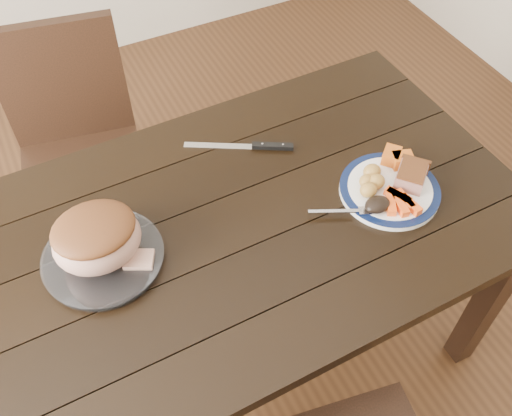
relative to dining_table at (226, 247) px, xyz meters
name	(u,v)px	position (x,y,z in m)	size (l,w,h in m)	color
ground	(234,353)	(0.00, 0.00, -0.66)	(4.00, 4.00, 0.00)	#472B16
dining_table	(226,247)	(0.00, 0.00, 0.00)	(1.62, 0.93, 0.75)	black
chair_far	(78,142)	(-0.24, 0.74, -0.13)	(0.49, 0.50, 0.93)	black
dinner_plate	(389,190)	(0.45, -0.10, 0.10)	(0.27, 0.27, 0.02)	white
plate_rim	(390,188)	(0.45, -0.10, 0.11)	(0.27, 0.27, 0.02)	#0B1537
serving_platter	(104,259)	(-0.31, 0.03, 0.10)	(0.29, 0.29, 0.02)	white
pork_slice	(411,176)	(0.51, -0.10, 0.13)	(0.09, 0.07, 0.04)	#A77166
roasted_potatoes	(371,180)	(0.40, -0.07, 0.13)	(0.09, 0.09, 0.04)	gold
carrot_batons	(400,201)	(0.44, -0.15, 0.12)	(0.09, 0.11, 0.02)	#FC5515
pumpkin_wedges	(397,158)	(0.52, -0.03, 0.13)	(0.09, 0.09, 0.04)	orange
dark_mushroom	(377,205)	(0.37, -0.14, 0.13)	(0.07, 0.05, 0.03)	black
fork	(347,211)	(0.30, -0.11, 0.11)	(0.17, 0.09, 0.00)	silver
roast_joint	(97,240)	(-0.31, 0.03, 0.18)	(0.21, 0.18, 0.14)	tan
cut_slice	(139,260)	(-0.24, -0.02, 0.12)	(0.07, 0.06, 0.02)	tan
carving_knife	(259,146)	(0.21, 0.22, 0.10)	(0.29, 0.18, 0.01)	silver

